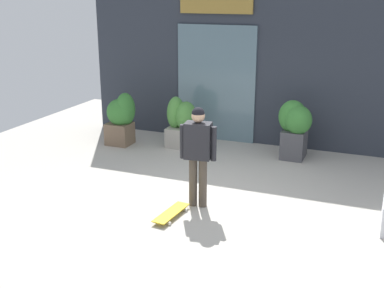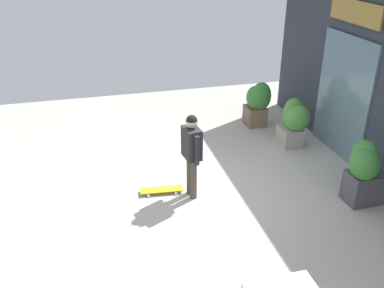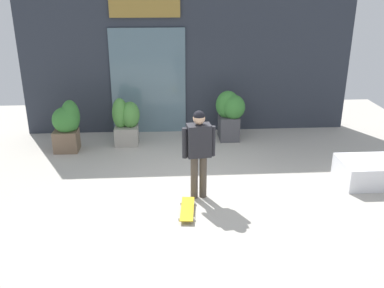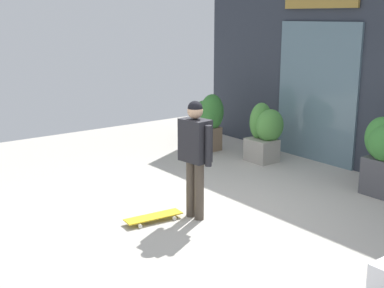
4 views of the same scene
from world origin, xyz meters
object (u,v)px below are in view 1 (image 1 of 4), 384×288
skateboard (171,213)px  planter_box_right (295,127)px  planter_box_mid (181,121)px  skateboarder (198,147)px  planter_box_left (122,117)px

skateboard → planter_box_right: (1.21, 3.43, 0.60)m
planter_box_mid → skateboarder: bearing=-61.9°
skateboard → planter_box_mid: size_ratio=0.75×
skateboarder → planter_box_mid: bearing=-159.1°
skateboard → planter_box_mid: planter_box_mid is taller
skateboard → planter_box_right: bearing=166.2°
skateboard → planter_box_left: bearing=-133.7°
planter_box_left → planter_box_right: bearing=7.1°
skateboarder → planter_box_right: 3.08m
planter_box_right → planter_box_mid: bearing=-177.6°
planter_box_left → planter_box_right: (3.74, 0.47, 0.04)m
skateboarder → planter_box_right: size_ratio=1.34×
skateboard → planter_box_mid: (-1.26, 3.32, 0.52)m
skateboarder → planter_box_left: skateboarder is taller
planter_box_mid → planter_box_left: bearing=-163.9°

